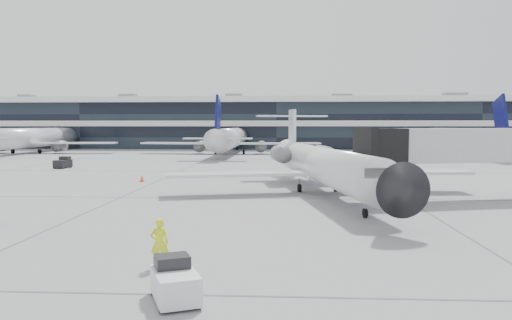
# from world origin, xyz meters

# --- Properties ---
(ground) EXTENTS (220.00, 220.00, 0.00)m
(ground) POSITION_xyz_m (0.00, 0.00, 0.00)
(ground) COLOR gray
(ground) RESTS_ON ground
(terminal) EXTENTS (170.00, 22.00, 10.00)m
(terminal) POSITION_xyz_m (0.00, 82.00, 5.00)
(terminal) COLOR black
(terminal) RESTS_ON ground
(bg_jet_left) EXTENTS (32.00, 40.00, 9.60)m
(bg_jet_left) POSITION_xyz_m (-45.00, 55.00, 0.00)
(bg_jet_left) COLOR silver
(bg_jet_left) RESTS_ON ground
(bg_jet_center) EXTENTS (32.00, 40.00, 9.60)m
(bg_jet_center) POSITION_xyz_m (-8.00, 55.00, 0.00)
(bg_jet_center) COLOR silver
(bg_jet_center) RESTS_ON ground
(bg_jet_right) EXTENTS (32.00, 40.00, 9.60)m
(bg_jet_right) POSITION_xyz_m (32.00, 55.00, 0.00)
(bg_jet_right) COLOR silver
(bg_jet_right) RESTS_ON ground
(regional_jet) EXTENTS (22.99, 28.67, 6.64)m
(regional_jet) POSITION_xyz_m (4.37, 2.77, 2.27)
(regional_jet) COLOR silver
(regional_jet) RESTS_ON ground
(jet_bridge) EXTENTS (15.73, 6.46, 5.09)m
(jet_bridge) POSITION_xyz_m (15.12, 0.47, 3.71)
(jet_bridge) COLOR #B6B8BB
(jet_bridge) RESTS_ON ground
(ramp_worker) EXTENTS (0.75, 0.60, 1.80)m
(ramp_worker) POSITION_xyz_m (-2.89, -17.15, 0.90)
(ramp_worker) COLOR #DEFB1A
(ramp_worker) RESTS_ON ground
(baggage_tug) EXTENTS (1.85, 2.28, 1.26)m
(baggage_tug) POSITION_xyz_m (-1.60, -20.51, 0.57)
(baggage_tug) COLOR white
(baggage_tug) RESTS_ON ground
(traffic_cone) EXTENTS (0.53, 0.53, 0.61)m
(traffic_cone) POSITION_xyz_m (-11.30, 9.75, 0.29)
(traffic_cone) COLOR #FF490D
(traffic_cone) RESTS_ON ground
(far_tug) EXTENTS (1.59, 2.34, 1.39)m
(far_tug) POSITION_xyz_m (-24.80, 23.43, 0.62)
(far_tug) COLOR black
(far_tug) RESTS_ON ground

